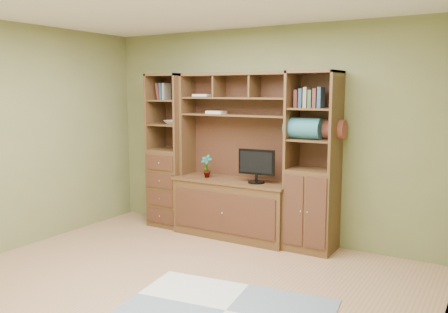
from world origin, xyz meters
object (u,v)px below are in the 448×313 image
Objects in this scene: right_tower at (313,162)px; monitor at (257,160)px; left_tower at (170,151)px; center_hutch at (233,156)px.

monitor is at bearing -173.67° from right_tower.
center_hutch is at bearing -2.29° from left_tower.
left_tower is 1.35m from monitor.
monitor is at bearing -3.18° from left_tower.
right_tower is 0.68m from monitor.
left_tower reaches higher than monitor.
center_hutch is 1.03m from right_tower.
center_hutch and left_tower have the same top height.
left_tower is at bearing 180.00° from right_tower.
right_tower is (2.02, 0.00, 0.00)m from left_tower.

